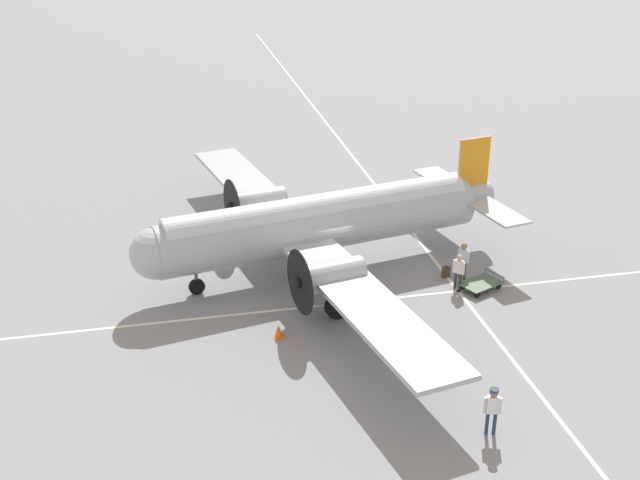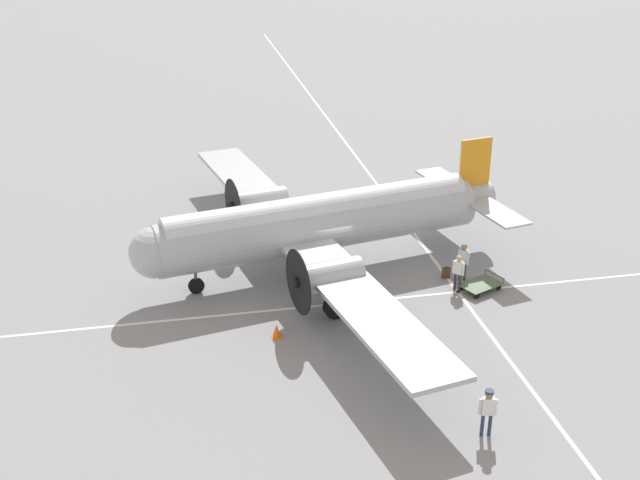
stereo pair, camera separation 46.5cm
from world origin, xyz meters
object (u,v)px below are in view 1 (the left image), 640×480
at_px(baggage_cart, 481,283).
at_px(passenger_boarding, 459,268).
at_px(airliner_main, 312,224).
at_px(suitcase_near_door, 446,272).
at_px(traffic_cone, 279,331).
at_px(crew_foreground, 493,406).
at_px(ramp_agent, 463,257).

bearing_deg(baggage_cart, passenger_boarding, -35.24).
distance_m(airliner_main, baggage_cart, 7.89).
bearing_deg(suitcase_near_door, passenger_boarding, -85.92).
relative_size(baggage_cart, traffic_cone, 3.79).
distance_m(passenger_boarding, baggage_cart, 1.28).
distance_m(airliner_main, crew_foreground, 13.22).
relative_size(ramp_agent, suitcase_near_door, 3.23).
bearing_deg(crew_foreground, ramp_agent, 87.57).
bearing_deg(traffic_cone, suitcase_near_door, 22.95).
distance_m(baggage_cart, traffic_cone, 9.57).
xyz_separation_m(ramp_agent, suitcase_near_door, (-0.66, 0.29, -0.83)).
bearing_deg(suitcase_near_door, traffic_cone, -157.05).
distance_m(suitcase_near_door, traffic_cone, 8.95).
xyz_separation_m(crew_foreground, suitcase_near_door, (2.49, 10.87, -0.84)).
bearing_deg(suitcase_near_door, airliner_main, 162.09).
relative_size(airliner_main, traffic_cone, 46.25).
distance_m(passenger_boarding, ramp_agent, 1.08).
height_order(ramp_agent, traffic_cone, ramp_agent).
xyz_separation_m(baggage_cart, traffic_cone, (-9.34, -2.08, -0.02)).
xyz_separation_m(airliner_main, baggage_cart, (6.87, -3.28, -2.10)).
bearing_deg(ramp_agent, airliner_main, 36.43).
bearing_deg(crew_foreground, airliner_main, 118.57).
relative_size(ramp_agent, traffic_cone, 3.23).
xyz_separation_m(airliner_main, crew_foreground, (3.28, -12.74, -1.27)).
distance_m(airliner_main, passenger_boarding, 6.75).
distance_m(airliner_main, suitcase_near_door, 6.42).
relative_size(airliner_main, baggage_cart, 12.19).
relative_size(suitcase_near_door, baggage_cart, 0.26).
bearing_deg(passenger_boarding, baggage_cart, -142.98).
distance_m(ramp_agent, baggage_cart, 1.45).
height_order(passenger_boarding, traffic_cone, passenger_boarding).
relative_size(passenger_boarding, ramp_agent, 0.95).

